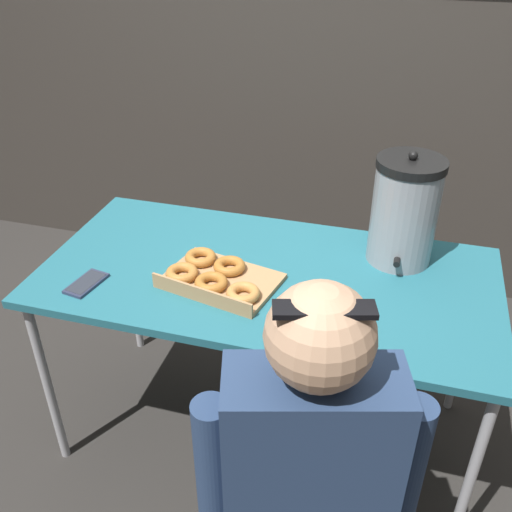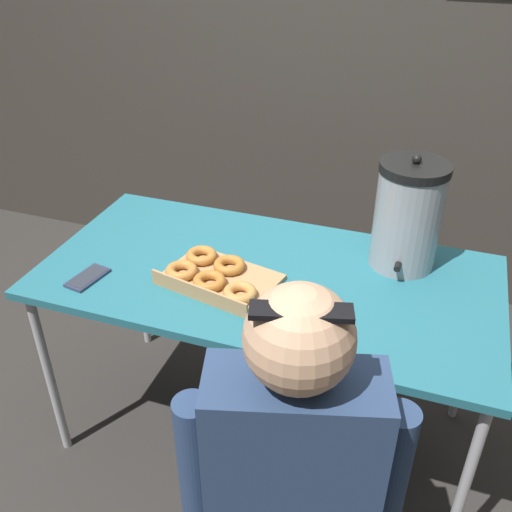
# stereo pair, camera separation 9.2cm
# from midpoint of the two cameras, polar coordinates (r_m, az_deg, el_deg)

# --- Properties ---
(ground_plane) EXTENTS (12.00, 12.00, 0.00)m
(ground_plane) POSITION_cam_midpoint_polar(r_m,az_deg,el_deg) (2.38, 2.08, -16.94)
(ground_plane) COLOR #2D2B28
(back_wall) EXTENTS (6.00, 0.11, 2.43)m
(back_wall) POSITION_cam_midpoint_polar(r_m,az_deg,el_deg) (2.84, 10.67, 19.89)
(back_wall) COLOR #38332D
(back_wall) RESTS_ON ground
(folding_table) EXTENTS (1.50, 0.74, 0.75)m
(folding_table) POSITION_cam_midpoint_polar(r_m,az_deg,el_deg) (1.91, 2.50, -2.94)
(folding_table) COLOR #236675
(folding_table) RESTS_ON ground
(donut_box) EXTENTS (0.40, 0.31, 0.05)m
(donut_box) POSITION_cam_midpoint_polar(r_m,az_deg,el_deg) (1.83, -2.68, -2.04)
(donut_box) COLOR tan
(donut_box) RESTS_ON folding_table
(coffee_urn) EXTENTS (0.22, 0.25, 0.39)m
(coffee_urn) POSITION_cam_midpoint_polar(r_m,az_deg,el_deg) (1.92, 16.28, 3.91)
(coffee_urn) COLOR #939399
(coffee_urn) RESTS_ON folding_table
(cell_phone) EXTENTS (0.10, 0.15, 0.01)m
(cell_phone) POSITION_cam_midpoint_polar(r_m,az_deg,el_deg) (1.91, -15.16, -2.12)
(cell_phone) COLOR #2D334C
(cell_phone) RESTS_ON folding_table
(person_seated) EXTENTS (0.52, 0.30, 1.19)m
(person_seated) POSITION_cam_midpoint_polar(r_m,az_deg,el_deg) (1.50, 5.41, -22.71)
(person_seated) COLOR #33332D
(person_seated) RESTS_ON ground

